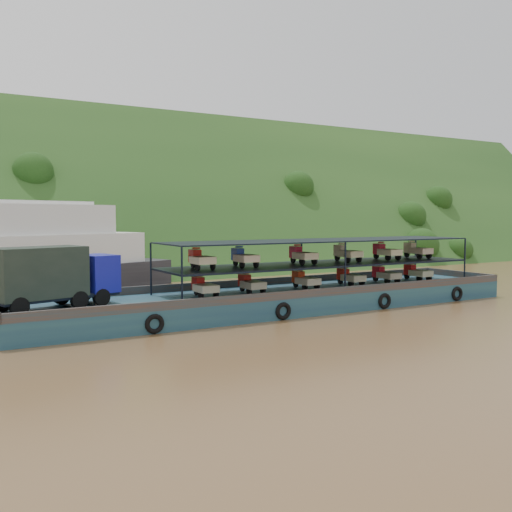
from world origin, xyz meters
TOP-DOWN VIEW (x-y plane):
  - ground at (0.00, 0.00)m, footprint 160.00×160.00m
  - hillside at (0.00, 36.00)m, footprint 140.00×39.60m
  - cargo_barge at (-4.26, -1.98)m, footprint 35.09×7.18m

SIDE VIEW (x-z plane):
  - ground at x=0.00m, z-range 0.00..0.00m
  - hillside at x=0.00m, z-range -19.80..19.80m
  - cargo_barge at x=-4.26m, z-range -1.14..3.40m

